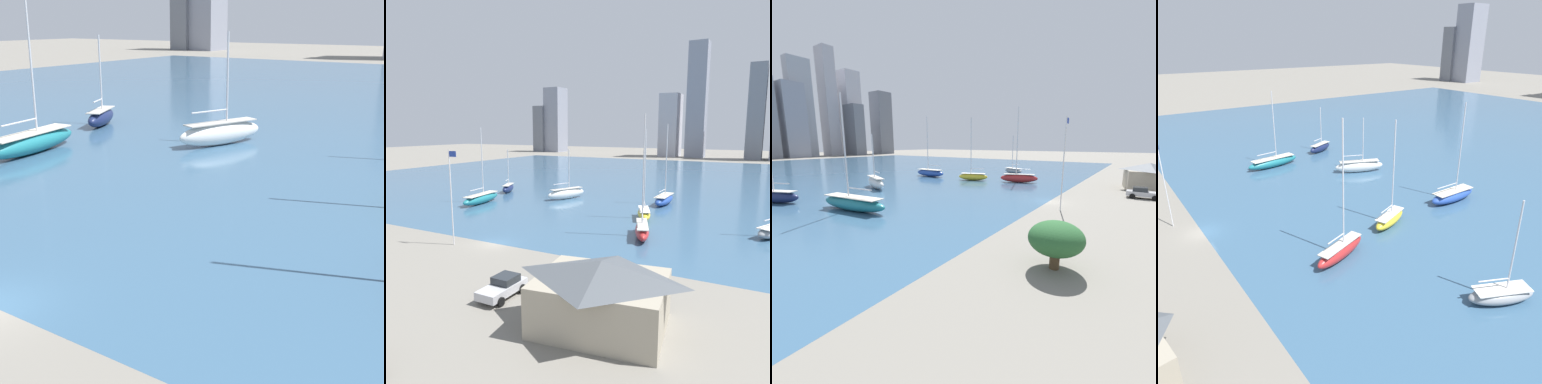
% 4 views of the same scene
% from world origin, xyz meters
% --- Properties ---
extents(ground_plane, '(500.00, 500.00, 0.00)m').
position_xyz_m(ground_plane, '(0.00, 0.00, 0.00)').
color(ground_plane, gray).
extents(harbor_water, '(180.00, 140.00, 0.00)m').
position_xyz_m(harbor_water, '(0.00, 70.00, 0.00)').
color(harbor_water, '#385B7A').
rests_on(harbor_water, ground_plane).
extents(flag_pole, '(1.24, 0.14, 11.91)m').
position_xyz_m(flag_pole, '(-4.18, -2.78, 6.44)').
color(flag_pole, silver).
rests_on(flag_pole, ground_plane).
extents(sailboat_teal, '(3.74, 11.04, 14.66)m').
position_xyz_m(sailboat_teal, '(-19.82, 19.18, 1.03)').
color(sailboat_teal, '#1E757F').
rests_on(sailboat_teal, harbor_water).
extents(sailboat_white, '(5.23, 9.25, 10.35)m').
position_xyz_m(sailboat_white, '(-7.51, 31.34, 1.17)').
color(sailboat_white, white).
rests_on(sailboat_white, harbor_water).
extents(sailboat_yellow, '(4.36, 7.13, 14.42)m').
position_xyz_m(sailboat_yellow, '(12.49, 21.70, 0.99)').
color(sailboat_yellow, yellow).
rests_on(sailboat_yellow, harbor_water).
extents(sailboat_gray, '(4.97, 7.12, 10.77)m').
position_xyz_m(sailboat_gray, '(31.09, 19.85, 0.87)').
color(sailboat_gray, gray).
rests_on(sailboat_gray, harbor_water).
extents(sailboat_navy, '(4.53, 7.09, 9.81)m').
position_xyz_m(sailboat_navy, '(-23.66, 32.37, 0.99)').
color(sailboat_navy, '#19234C').
rests_on(sailboat_navy, harbor_water).
extents(sailboat_blue, '(2.51, 8.88, 15.30)m').
position_xyz_m(sailboat_blue, '(12.11, 35.03, 1.03)').
color(sailboat_blue, '#284CA8').
rests_on(sailboat_blue, harbor_water).
extents(sailboat_red, '(4.49, 8.32, 16.31)m').
position_xyz_m(sailboat_red, '(15.59, 11.49, 1.10)').
color(sailboat_red, '#B72828').
rests_on(sailboat_red, harbor_water).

